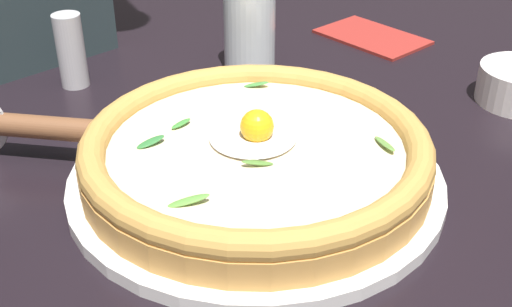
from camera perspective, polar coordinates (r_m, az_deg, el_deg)
name	(u,v)px	position (r m, az deg, el deg)	size (l,w,h in m)	color
ground_plane	(230,199)	(0.59, -2.25, -3.95)	(2.40, 2.40, 0.03)	black
pizza_plate	(256,178)	(0.58, 0.00, -2.19)	(0.33, 0.33, 0.01)	white
pizza	(256,152)	(0.57, 0.00, 0.16)	(0.30, 0.30, 0.06)	#D1954A
pizza_cutter	(29,126)	(0.64, -19.16, 2.26)	(0.07, 0.16, 0.07)	silver
drinking_glass	(250,35)	(0.80, -0.56, 10.31)	(0.06, 0.06, 0.10)	silver
folded_napkin	(372,35)	(0.92, 10.09, 10.10)	(0.14, 0.09, 0.01)	maroon
pepper_shaker	(71,51)	(0.78, -15.84, 8.62)	(0.03, 0.03, 0.09)	silver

